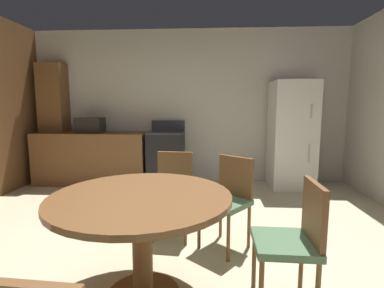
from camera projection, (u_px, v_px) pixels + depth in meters
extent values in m
plane|color=beige|center=(163.00, 274.00, 2.30)|extent=(14.00, 14.00, 0.00)
cube|color=beige|center=(189.00, 106.00, 5.17)|extent=(5.88, 0.12, 2.70)
cube|color=brown|center=(93.00, 158.00, 4.99)|extent=(1.92, 0.60, 0.90)
cube|color=brown|center=(55.00, 123.00, 5.13)|extent=(0.44, 0.36, 2.10)
cube|color=black|center=(166.00, 159.00, 4.91)|extent=(0.60, 0.60, 0.90)
cube|color=#38383D|center=(166.00, 132.00, 4.85)|extent=(0.60, 0.60, 0.02)
cube|color=#38383D|center=(168.00, 125.00, 5.11)|extent=(0.60, 0.04, 0.18)
cube|color=white|center=(292.00, 135.00, 4.68)|extent=(0.68, 0.66, 1.76)
cylinder|color=#B2B2B7|center=(311.00, 111.00, 4.28)|extent=(0.02, 0.02, 0.22)
cylinder|color=#B2B2B7|center=(309.00, 153.00, 4.37)|extent=(0.02, 0.02, 0.30)
cube|color=black|center=(90.00, 125.00, 4.91)|extent=(0.44, 0.32, 0.26)
cylinder|color=brown|center=(142.00, 250.00, 1.98)|extent=(0.14, 0.14, 0.72)
cylinder|color=brown|center=(141.00, 197.00, 1.93)|extent=(1.24, 1.24, 0.04)
cylinder|color=brown|center=(254.00, 261.00, 2.10)|extent=(0.03, 0.03, 0.43)
cylinder|color=brown|center=(301.00, 263.00, 2.07)|extent=(0.03, 0.03, 0.43)
cube|color=#4C704C|center=(284.00, 243.00, 1.88)|extent=(0.41, 0.41, 0.05)
cube|color=brown|center=(314.00, 214.00, 1.84)|extent=(0.05, 0.38, 0.42)
cylinder|color=brown|center=(228.00, 238.00, 2.47)|extent=(0.03, 0.03, 0.43)
cylinder|color=brown|center=(199.00, 227.00, 2.70)|extent=(0.03, 0.03, 0.43)
cylinder|color=brown|center=(249.00, 226.00, 2.71)|extent=(0.03, 0.03, 0.43)
cylinder|color=brown|center=(221.00, 217.00, 2.94)|extent=(0.03, 0.03, 0.43)
cube|color=#4C704C|center=(224.00, 203.00, 2.67)|extent=(0.56, 0.56, 0.05)
cube|color=brown|center=(236.00, 178.00, 2.78)|extent=(0.32, 0.27, 0.42)
cylinder|color=brown|center=(185.00, 224.00, 2.76)|extent=(0.03, 0.03, 0.43)
cylinder|color=brown|center=(152.00, 222.00, 2.81)|extent=(0.03, 0.03, 0.43)
cylinder|color=brown|center=(191.00, 211.00, 3.09)|extent=(0.03, 0.03, 0.43)
cylinder|color=brown|center=(160.00, 210.00, 3.14)|extent=(0.03, 0.03, 0.43)
cube|color=#4C704C|center=(172.00, 195.00, 2.92)|extent=(0.43, 0.43, 0.05)
cube|color=brown|center=(175.00, 171.00, 3.07)|extent=(0.38, 0.07, 0.42)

